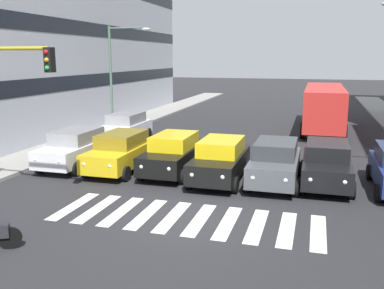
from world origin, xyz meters
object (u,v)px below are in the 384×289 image
(car_4, at_px, (173,153))
(car_6, at_px, (76,148))
(car_row2_0, at_px, (125,127))
(bus_behind_traffic, at_px, (324,103))
(car_2, at_px, (275,162))
(car_5, at_px, (121,151))
(car_1, at_px, (326,164))
(street_lamp_right, at_px, (117,68))
(car_3, at_px, (220,160))

(car_4, height_order, car_6, same)
(car_row2_0, xyz_separation_m, bus_behind_traffic, (-11.46, -7.76, 0.97))
(car_4, bearing_deg, car_2, 175.70)
(car_6, bearing_deg, car_4, -178.12)
(car_5, distance_m, bus_behind_traffic, 16.52)
(car_1, bearing_deg, car_2, 9.39)
(car_4, relative_size, car_5, 1.00)
(street_lamp_right, bearing_deg, car_row2_0, 124.06)
(car_4, height_order, car_5, same)
(car_2, bearing_deg, car_3, 5.76)
(car_1, xyz_separation_m, car_6, (11.17, 0.15, 0.00))
(car_4, bearing_deg, car_5, 6.27)
(car_1, xyz_separation_m, car_4, (6.43, -0.01, 0.00))
(street_lamp_right, bearing_deg, car_5, 116.21)
(car_1, height_order, bus_behind_traffic, bus_behind_traffic)
(car_3, distance_m, bus_behind_traffic, 14.88)
(car_2, xyz_separation_m, street_lamp_right, (10.91, -8.37, 3.45))
(car_6, relative_size, car_row2_0, 1.00)
(car_5, relative_size, bus_behind_traffic, 0.42)
(car_2, xyz_separation_m, car_3, (2.21, 0.22, 0.00))
(car_1, distance_m, car_3, 4.22)
(car_1, distance_m, bus_behind_traffic, 13.73)
(car_5, bearing_deg, street_lamp_right, -63.79)
(car_1, distance_m, car_4, 6.43)
(bus_behind_traffic, xyz_separation_m, street_lamp_right, (12.89, 5.65, 2.47))
(car_3, bearing_deg, street_lamp_right, -44.63)
(car_1, relative_size, street_lamp_right, 0.65)
(car_2, relative_size, bus_behind_traffic, 0.42)
(car_1, bearing_deg, car_5, 1.66)
(car_4, relative_size, street_lamp_right, 0.65)
(bus_behind_traffic, bearing_deg, car_4, 64.85)
(car_3, bearing_deg, car_1, -172.51)
(car_2, xyz_separation_m, bus_behind_traffic, (-1.98, -14.02, 0.97))
(bus_behind_traffic, bearing_deg, car_6, 51.11)
(car_6, distance_m, car_row2_0, 6.08)
(car_3, relative_size, bus_behind_traffic, 0.42)
(car_3, distance_m, car_row2_0, 9.74)
(car_6, bearing_deg, street_lamp_right, -78.11)
(car_1, xyz_separation_m, car_row2_0, (11.46, -5.93, 0.00))
(car_1, bearing_deg, street_lamp_right, -31.95)
(street_lamp_right, bearing_deg, car_6, 101.89)
(car_1, height_order, car_6, same)
(car_4, relative_size, car_6, 1.00)
(car_2, relative_size, car_5, 1.00)
(car_6, height_order, car_row2_0, same)
(car_1, height_order, car_row2_0, same)
(car_2, distance_m, car_row2_0, 11.36)
(car_2, bearing_deg, car_6, -1.11)
(car_1, relative_size, bus_behind_traffic, 0.42)
(car_3, height_order, car_row2_0, same)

